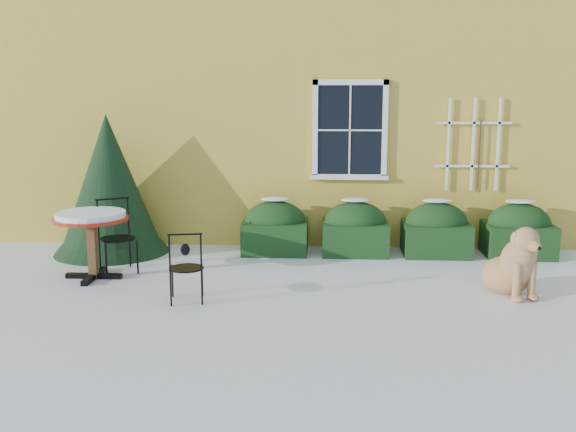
# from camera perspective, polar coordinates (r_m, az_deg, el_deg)

# --- Properties ---
(ground) EXTENTS (80.00, 80.00, 0.00)m
(ground) POSITION_cam_1_polar(r_m,az_deg,el_deg) (8.08, -0.42, -7.60)
(ground) COLOR white
(ground) RESTS_ON ground
(house) EXTENTS (12.40, 8.40, 6.40)m
(house) POSITION_cam_1_polar(r_m,az_deg,el_deg) (14.68, 1.41, 13.32)
(house) COLOR yellow
(house) RESTS_ON ground
(hedge_row) EXTENTS (4.95, 0.80, 0.91)m
(hedge_row) POSITION_cam_1_polar(r_m,az_deg,el_deg) (10.49, 9.54, -1.21)
(hedge_row) COLOR black
(hedge_row) RESTS_ON ground
(evergreen_shrub) EXTENTS (1.86, 1.86, 2.25)m
(evergreen_shrub) POSITION_cam_1_polar(r_m,az_deg,el_deg) (10.79, -15.56, 1.58)
(evergreen_shrub) COLOR black
(evergreen_shrub) RESTS_ON ground
(bistro_table) EXTENTS (1.02, 1.02, 0.95)m
(bistro_table) POSITION_cam_1_polar(r_m,az_deg,el_deg) (9.30, -17.11, -0.62)
(bistro_table) COLOR black
(bistro_table) RESTS_ON ground
(patio_chair_near) EXTENTS (0.47, 0.46, 0.90)m
(patio_chair_near) POSITION_cam_1_polar(r_m,az_deg,el_deg) (8.04, -9.04, -4.47)
(patio_chair_near) COLOR black
(patio_chair_near) RESTS_ON ground
(patio_chair_far) EXTENTS (0.65, 0.64, 1.06)m
(patio_chair_far) POSITION_cam_1_polar(r_m,az_deg,el_deg) (9.63, -14.98, -1.71)
(patio_chair_far) COLOR black
(patio_chair_far) RESTS_ON ground
(dog) EXTENTS (0.79, 1.07, 0.96)m
(dog) POSITION_cam_1_polar(r_m,az_deg,el_deg) (8.72, 19.44, -4.21)
(dog) COLOR tan
(dog) RESTS_ON ground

